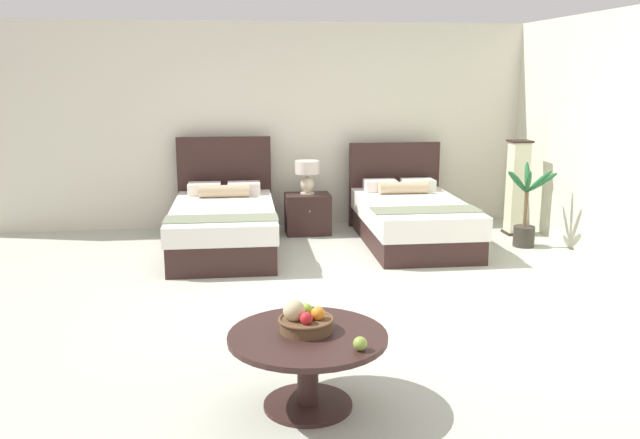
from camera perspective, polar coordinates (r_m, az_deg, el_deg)
ground_plane at (r=6.13m, az=2.39°, el=-6.82°), size 9.52×9.92×0.02m
wall_back at (r=8.94m, az=-1.15°, el=7.99°), size 9.52×0.12×2.64m
wall_side_right at (r=7.32m, az=25.46°, el=5.83°), size 0.12×5.52×2.64m
bed_near_window at (r=7.82m, az=-8.19°, el=-0.36°), size 1.22×2.23×1.21m
bed_near_corner at (r=8.11m, az=7.77°, el=0.08°), size 1.23×2.11×1.11m
nightstand at (r=8.50m, az=-1.06°, el=0.49°), size 0.56×0.44×0.51m
table_lamp at (r=8.42m, az=-1.09°, el=4.01°), size 0.30×0.30×0.42m
coffee_table at (r=4.12m, az=-1.05°, el=-11.27°), size 0.96×0.96×0.47m
fruit_bowl at (r=4.09m, az=-1.32°, el=-8.57°), size 0.34×0.34×0.20m
loose_apple at (r=3.84m, az=3.43°, el=-10.49°), size 0.08×0.08×0.08m
floor_lamp_corner at (r=8.77m, az=16.43°, el=2.61°), size 0.26×0.26×1.19m
potted_palm at (r=8.20m, az=17.09°, el=0.22°), size 0.64×0.51×1.00m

